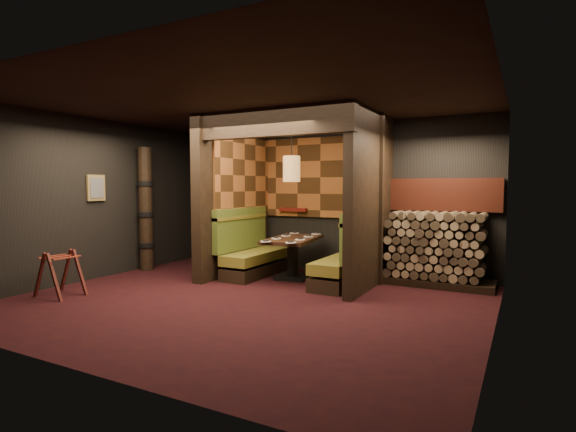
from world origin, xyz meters
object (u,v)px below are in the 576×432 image
at_px(booth_bench_left, 251,254).
at_px(totem_column, 146,210).
at_px(firewood_stack, 440,249).
at_px(pendant_lamp, 292,169).
at_px(booth_bench_right, 347,262).
at_px(luggage_rack, 60,272).
at_px(dining_table, 293,251).

relative_size(booth_bench_left, totem_column, 0.67).
height_order(booth_bench_left, firewood_stack, firewood_stack).
relative_size(booth_bench_left, firewood_stack, 0.92).
bearing_deg(pendant_lamp, booth_bench_right, -0.62).
distance_m(luggage_rack, firewood_stack, 5.98).
height_order(booth_bench_right, pendant_lamp, pendant_lamp).
bearing_deg(booth_bench_left, pendant_lamp, 0.78).
bearing_deg(pendant_lamp, booth_bench_left, -179.22).
xyz_separation_m(luggage_rack, firewood_stack, (4.91, 3.40, 0.25)).
bearing_deg(firewood_stack, pendant_lamp, -164.04).
distance_m(dining_table, firewood_stack, 2.49).
bearing_deg(booth_bench_left, firewood_stack, 12.17).
distance_m(booth_bench_right, pendant_lamp, 1.88).
xyz_separation_m(booth_bench_right, dining_table, (-1.05, 0.06, 0.10)).
relative_size(luggage_rack, totem_column, 0.30).
bearing_deg(pendant_lamp, dining_table, 90.00).
relative_size(booth_bench_right, luggage_rack, 2.20).
relative_size(booth_bench_right, totem_column, 0.67).
bearing_deg(totem_column, booth_bench_left, 14.75).
distance_m(booth_bench_right, totem_column, 4.10).
xyz_separation_m(dining_table, totem_column, (-2.93, -0.61, 0.69)).
bearing_deg(dining_table, totem_column, -168.20).
height_order(booth_bench_left, dining_table, booth_bench_left).
bearing_deg(totem_column, luggage_rack, -78.85).
distance_m(dining_table, totem_column, 3.07).
height_order(booth_bench_left, totem_column, totem_column).
height_order(booth_bench_right, firewood_stack, firewood_stack).
bearing_deg(pendant_lamp, totem_column, -169.14).
xyz_separation_m(pendant_lamp, totem_column, (-2.93, -0.56, -0.77)).
height_order(pendant_lamp, luggage_rack, pendant_lamp).
height_order(booth_bench_right, totem_column, totem_column).
xyz_separation_m(booth_bench_left, dining_table, (0.84, 0.06, 0.10)).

